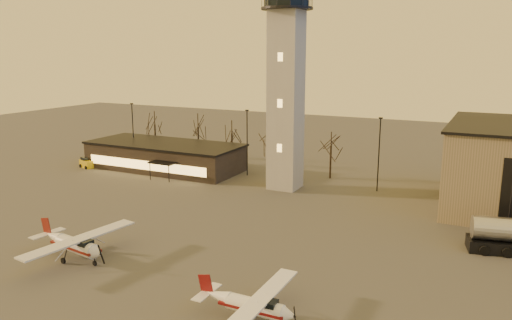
{
  "coord_description": "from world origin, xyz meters",
  "views": [
    {
      "loc": [
        26.36,
        -32.28,
        18.65
      ],
      "look_at": [
        3.92,
        13.0,
        7.66
      ],
      "focal_mm": 35.0,
      "sensor_mm": 36.0,
      "label": 1
    }
  ],
  "objects_px": {
    "cessna_rear": "(78,249)",
    "service_cart": "(87,164)",
    "cessna_front": "(257,310)",
    "terminal": "(165,156)",
    "control_tower": "(286,70)"
  },
  "relations": [
    {
      "from": "cessna_rear",
      "to": "service_cart",
      "type": "distance_m",
      "value": 39.03
    },
    {
      "from": "control_tower",
      "to": "cessna_front",
      "type": "bearing_deg",
      "value": -70.02
    },
    {
      "from": "terminal",
      "to": "cessna_front",
      "type": "xyz_separation_m",
      "value": [
        34.24,
        -35.66,
        -1.19
      ]
    },
    {
      "from": "terminal",
      "to": "cessna_rear",
      "type": "height_order",
      "value": "terminal"
    },
    {
      "from": "control_tower",
      "to": "cessna_front",
      "type": "relative_size",
      "value": 3.21
    },
    {
      "from": "cessna_rear",
      "to": "service_cart",
      "type": "height_order",
      "value": "cessna_rear"
    },
    {
      "from": "cessna_front",
      "to": "terminal",
      "type": "bearing_deg",
      "value": 133.79
    },
    {
      "from": "terminal",
      "to": "cessna_front",
      "type": "height_order",
      "value": "terminal"
    },
    {
      "from": "cessna_front",
      "to": "cessna_rear",
      "type": "xyz_separation_m",
      "value": [
        -19.38,
        2.42,
        0.13
      ]
    },
    {
      "from": "cessna_front",
      "to": "cessna_rear",
      "type": "bearing_deg",
      "value": 172.84
    },
    {
      "from": "cessna_rear",
      "to": "service_cart",
      "type": "bearing_deg",
      "value": 141.81
    },
    {
      "from": "cessna_front",
      "to": "service_cart",
      "type": "distance_m",
      "value": 55.55
    },
    {
      "from": "control_tower",
      "to": "service_cart",
      "type": "distance_m",
      "value": 37.6
    },
    {
      "from": "terminal",
      "to": "cessna_front",
      "type": "distance_m",
      "value": 49.45
    },
    {
      "from": "control_tower",
      "to": "cessna_front",
      "type": "xyz_separation_m",
      "value": [
        12.24,
        -33.67,
        -15.36
      ]
    }
  ]
}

